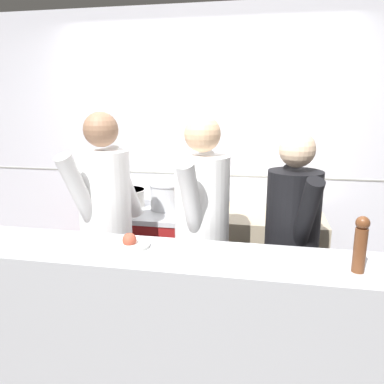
{
  "coord_description": "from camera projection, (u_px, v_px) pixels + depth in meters",
  "views": [
    {
      "loc": [
        0.54,
        -2.0,
        1.79
      ],
      "look_at": [
        0.03,
        0.62,
        1.15
      ],
      "focal_mm": 35.0,
      "sensor_mm": 36.0,
      "label": 1
    }
  ],
  "objects": [
    {
      "name": "mixing_bowl_steel",
      "position": [
        282.0,
        210.0,
        2.96
      ],
      "size": [
        0.23,
        0.23,
        0.09
      ],
      "color": "#B7BABF",
      "rests_on": "prep_counter"
    },
    {
      "name": "prep_counter",
      "position": [
        257.0,
        266.0,
        3.13
      ],
      "size": [
        1.02,
        0.65,
        0.92
      ],
      "color": "gray",
      "rests_on": "ground_plane"
    },
    {
      "name": "chef_sous",
      "position": [
        202.0,
        234.0,
        2.44
      ],
      "size": [
        0.39,
        0.75,
        1.72
      ],
      "rotation": [
        0.0,
        0.0,
        -0.13
      ],
      "color": "black",
      "rests_on": "ground_plane"
    },
    {
      "name": "chef_head_cook",
      "position": [
        106.0,
        225.0,
        2.58
      ],
      "size": [
        0.45,
        0.74,
        1.73
      ],
      "rotation": [
        0.0,
        0.0,
        -0.35
      ],
      "color": "black",
      "rests_on": "ground_plane"
    },
    {
      "name": "wall_back_tiled",
      "position": [
        203.0,
        158.0,
        3.42
      ],
      "size": [
        8.0,
        0.06,
        2.6
      ],
      "color": "silver",
      "rests_on": "ground_plane"
    },
    {
      "name": "pepper_mill",
      "position": [
        361.0,
        243.0,
        1.71
      ],
      "size": [
        0.06,
        0.06,
        0.27
      ],
      "color": "brown",
      "rests_on": "pass_counter"
    },
    {
      "name": "oven_range",
      "position": [
        149.0,
        258.0,
        3.3
      ],
      "size": [
        0.82,
        0.71,
        0.91
      ],
      "color": "maroon",
      "rests_on": "ground_plane"
    },
    {
      "name": "plated_dish_main",
      "position": [
        130.0,
        243.0,
        2.04
      ],
      "size": [
        0.22,
        0.22,
        0.08
      ],
      "color": "white",
      "rests_on": "pass_counter"
    },
    {
      "name": "chef_line",
      "position": [
        291.0,
        247.0,
        2.35
      ],
      "size": [
        0.41,
        0.71,
        1.63
      ],
      "rotation": [
        0.0,
        0.0,
        0.26
      ],
      "color": "black",
      "rests_on": "ground_plane"
    },
    {
      "name": "pass_counter",
      "position": [
        177.0,
        340.0,
        2.07
      ],
      "size": [
        2.43,
        0.45,
        1.02
      ],
      "color": "#B7BABF",
      "rests_on": "ground_plane"
    },
    {
      "name": "stock_pot",
      "position": [
        127.0,
        197.0,
        3.25
      ],
      "size": [
        0.31,
        0.31,
        0.15
      ],
      "color": "beige",
      "rests_on": "oven_range"
    },
    {
      "name": "sauce_pot",
      "position": [
        165.0,
        196.0,
        3.14
      ],
      "size": [
        0.27,
        0.27,
        0.22
      ],
      "color": "#B7BABF",
      "rests_on": "oven_range"
    }
  ]
}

